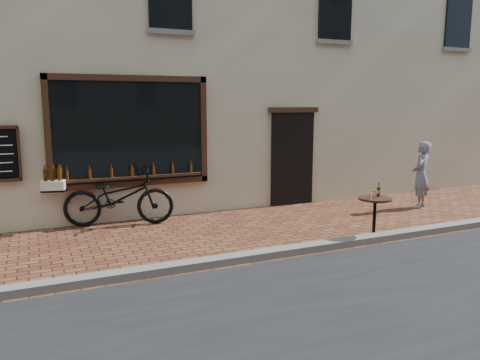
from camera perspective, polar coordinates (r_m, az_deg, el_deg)
name	(u,v)px	position (r m, az deg, el deg)	size (l,w,h in m)	color
ground	(298,258)	(7.58, 7.06, -9.36)	(90.00, 90.00, 0.00)	#56281C
kerb	(292,250)	(7.73, 6.30, -8.52)	(90.00, 0.25, 0.12)	slate
shop_building	(175,5)	(13.41, -7.91, 20.39)	(28.00, 6.20, 10.00)	beige
cargo_bicycle	(117,197)	(9.63, -14.80, -2.00)	(2.56, 1.26, 1.21)	black
bistro_table	(375,209)	(8.73, 16.11, -3.47)	(0.59, 0.59, 1.01)	black
pedestrian	(421,175)	(11.61, 21.20, 0.59)	(0.57, 0.37, 1.55)	slate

